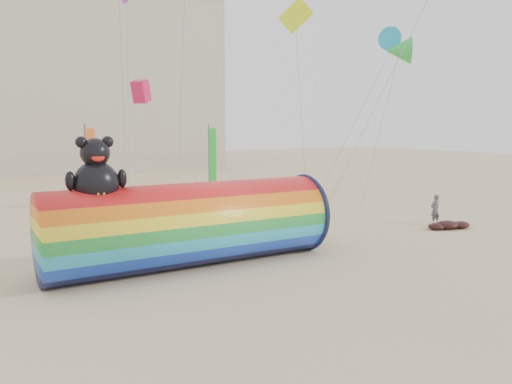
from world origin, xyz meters
TOP-DOWN VIEW (x-y plane):
  - ground at (0.00, 0.00)m, footprint 160.00×160.00m
  - windsock_assembly at (-2.61, 0.87)m, footprint 10.34×3.15m
  - kite_handler at (11.19, 1.54)m, footprint 0.57×0.38m
  - fabric_bundle at (11.02, 0.48)m, footprint 2.62×1.35m
  - festival_banners at (-1.73, 15.58)m, footprint 15.83×5.19m

SIDE VIEW (x-z plane):
  - ground at x=0.00m, z-range 0.00..0.00m
  - fabric_bundle at x=11.02m, z-range -0.03..0.37m
  - kite_handler at x=11.19m, z-range 0.00..1.55m
  - windsock_assembly at x=-2.61m, z-range -0.80..3.96m
  - festival_banners at x=-1.73m, z-range 0.04..5.24m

